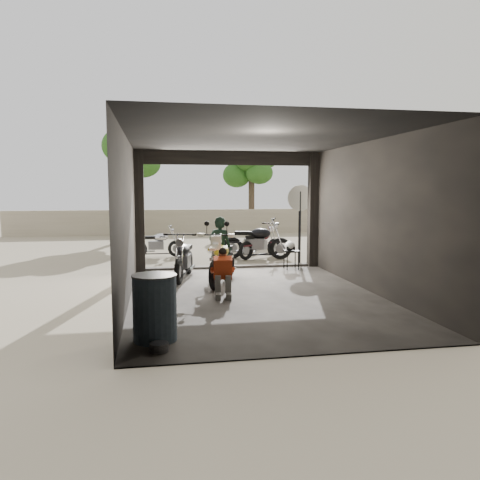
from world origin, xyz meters
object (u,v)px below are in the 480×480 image
object	(u,v)px
left_bike	(184,255)
outside_bike_c	(256,239)
outside_bike_a	(157,241)
sign_post	(300,211)
mechanic	(223,274)
stool	(291,253)
helmet	(290,246)
main_bike	(222,258)
outside_bike_b	(260,241)
rider	(220,249)
oil_drum	(155,309)

from	to	relation	value
left_bike	outside_bike_c	distance (m)	3.82
outside_bike_a	sign_post	xyz separation A→B (m)	(4.17, -1.93, 1.05)
mechanic	sign_post	xyz separation A→B (m)	(2.90, 4.14, 1.07)
stool	helmet	bearing A→B (deg)	-172.24
outside_bike_c	sign_post	xyz separation A→B (m)	(1.11, -0.96, 0.91)
helmet	stool	bearing A→B (deg)	24.29
main_bike	mechanic	xyz separation A→B (m)	(-0.19, -1.41, -0.13)
main_bike	outside_bike_b	world-z (taller)	main_bike
outside_bike_b	helmet	size ratio (longest dim) A/B	5.64
outside_bike_a	sign_post	bearing A→B (deg)	-112.72
left_bike	stool	size ratio (longest dim) A/B	3.26
left_bike	outside_bike_a	xyz separation A→B (m)	(-0.62, 3.92, -0.07)
stool	helmet	xyz separation A→B (m)	(-0.05, -0.01, 0.21)
left_bike	outside_bike_b	size ratio (longest dim) A/B	1.06
mechanic	helmet	world-z (taller)	mechanic
stool	sign_post	bearing A→B (deg)	62.67
rider	mechanic	bearing A→B (deg)	111.66
left_bike	outside_bike_b	xyz separation A→B (m)	(2.61, 3.15, -0.03)
oil_drum	sign_post	size ratio (longest dim) A/B	0.42
outside_bike_c	helmet	bearing A→B (deg)	-150.01
left_bike	rider	bearing A→B (deg)	-11.19
left_bike	outside_bike_c	xyz separation A→B (m)	(2.44, 2.94, 0.06)
outside_bike_a	helmet	bearing A→B (deg)	-128.90
rider	oil_drum	distance (m)	4.55
outside_bike_c	stool	world-z (taller)	outside_bike_c
main_bike	outside_bike_a	xyz separation A→B (m)	(-1.46, 4.65, -0.11)
outside_bike_b	stool	bearing A→B (deg)	154.57
stool	sign_post	distance (m)	1.69
main_bike	stool	world-z (taller)	main_bike
sign_post	left_bike	bearing A→B (deg)	-163.72
rider	mechanic	size ratio (longest dim) A/B	1.60
outside_bike_c	stool	distance (m)	2.17
mechanic	stool	bearing A→B (deg)	58.52
left_bike	mechanic	world-z (taller)	left_bike
stool	oil_drum	world-z (taller)	oil_drum
main_bike	outside_bike_a	size ratio (longest dim) A/B	1.22
outside_bike_b	helmet	world-z (taller)	outside_bike_b
outside_bike_c	stool	xyz separation A→B (m)	(0.53, -2.09, -0.19)
outside_bike_c	rider	world-z (taller)	rider
stool	outside_bike_b	bearing A→B (deg)	98.70
left_bike	rider	world-z (taller)	rider
helmet	outside_bike_b	bearing A→B (deg)	114.00
left_bike	stool	xyz separation A→B (m)	(2.96, 0.85, -0.13)
left_bike	outside_bike_b	bearing A→B (deg)	63.77
outside_bike_a	stool	xyz separation A→B (m)	(3.59, -3.07, -0.06)
outside_bike_c	helmet	xyz separation A→B (m)	(0.48, -2.10, 0.01)
left_bike	helmet	bearing A→B (deg)	29.63
rider	left_bike	bearing A→B (deg)	2.95
main_bike	outside_bike_c	distance (m)	4.01
oil_drum	sign_post	bearing A→B (deg)	57.45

